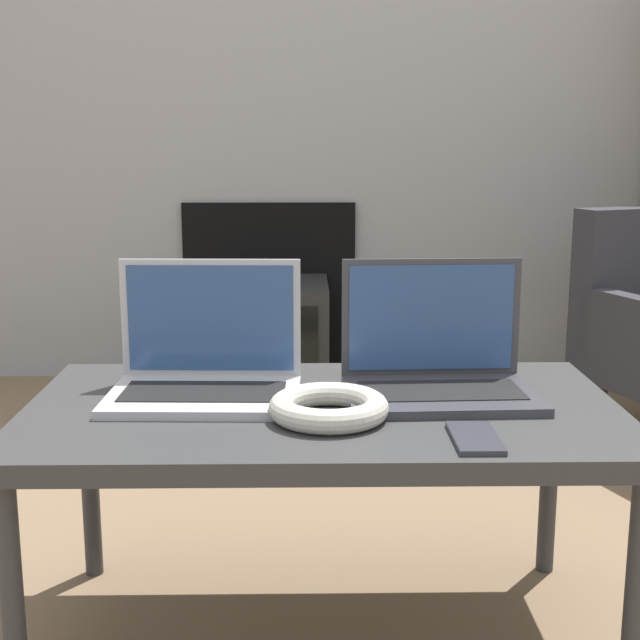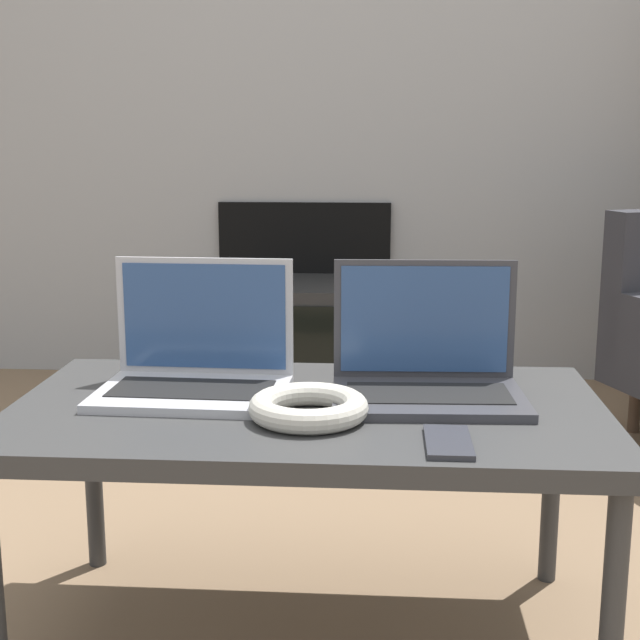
{
  "view_description": "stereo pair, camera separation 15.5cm",
  "coord_description": "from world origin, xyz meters",
  "px_view_note": "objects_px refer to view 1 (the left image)",
  "views": [
    {
      "loc": [
        -0.03,
        -1.27,
        0.9
      ],
      "look_at": [
        0.0,
        0.51,
        0.53
      ],
      "focal_mm": 50.0,
      "sensor_mm": 36.0,
      "label": 1
    },
    {
      "loc": [
        0.13,
        -1.27,
        0.9
      ],
      "look_at": [
        0.0,
        0.51,
        0.53
      ],
      "focal_mm": 50.0,
      "sensor_mm": 36.0,
      "label": 2
    }
  ],
  "objects_px": {
    "headphones": "(329,407)",
    "laptop_right": "(437,365)",
    "phone": "(475,438)",
    "tv": "(267,338)",
    "laptop_left": "(206,366)"
  },
  "relations": [
    {
      "from": "laptop_left",
      "to": "laptop_right",
      "type": "bearing_deg",
      "value": 1.72
    },
    {
      "from": "headphones",
      "to": "phone",
      "type": "distance_m",
      "value": 0.25
    },
    {
      "from": "tv",
      "to": "phone",
      "type": "bearing_deg",
      "value": -77.55
    },
    {
      "from": "laptop_right",
      "to": "tv",
      "type": "relative_size",
      "value": 0.77
    },
    {
      "from": "laptop_right",
      "to": "headphones",
      "type": "bearing_deg",
      "value": -145.24
    },
    {
      "from": "laptop_left",
      "to": "phone",
      "type": "height_order",
      "value": "laptop_left"
    },
    {
      "from": "laptop_left",
      "to": "tv",
      "type": "xyz_separation_m",
      "value": [
        0.04,
        1.52,
        -0.3
      ]
    },
    {
      "from": "laptop_left",
      "to": "headphones",
      "type": "height_order",
      "value": "laptop_left"
    },
    {
      "from": "headphones",
      "to": "laptop_right",
      "type": "bearing_deg",
      "value": 37.1
    },
    {
      "from": "laptop_right",
      "to": "tv",
      "type": "height_order",
      "value": "laptop_right"
    },
    {
      "from": "laptop_left",
      "to": "laptop_right",
      "type": "height_order",
      "value": "same"
    },
    {
      "from": "laptop_left",
      "to": "laptop_right",
      "type": "relative_size",
      "value": 0.99
    },
    {
      "from": "laptop_right",
      "to": "headphones",
      "type": "xyz_separation_m",
      "value": [
        -0.2,
        -0.15,
        -0.03
      ]
    },
    {
      "from": "phone",
      "to": "tv",
      "type": "bearing_deg",
      "value": 102.45
    },
    {
      "from": "phone",
      "to": "tv",
      "type": "relative_size",
      "value": 0.32
    }
  ]
}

